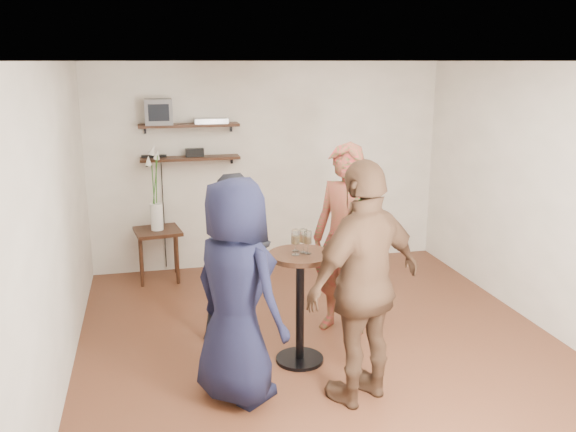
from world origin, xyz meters
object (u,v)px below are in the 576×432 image
at_px(dvd_deck, 211,121).
at_px(radio, 195,153).
at_px(side_table, 158,238).
at_px(person_plaid, 345,240).
at_px(person_brown, 365,284).
at_px(person_navy, 236,292).
at_px(crt_monitor, 158,112).
at_px(person_dark, 239,257).
at_px(drinks_table, 300,293).

height_order(dvd_deck, radio, dvd_deck).
xyz_separation_m(side_table, person_plaid, (1.73, -1.91, 0.41)).
bearing_deg(dvd_deck, side_table, -163.75).
bearing_deg(person_brown, person_navy, -39.44).
distance_m(crt_monitor, person_navy, 3.32).
bearing_deg(dvd_deck, person_dark, -89.58).
bearing_deg(person_plaid, drinks_table, -90.00).
bearing_deg(side_table, crt_monitor, 66.83).
distance_m(side_table, person_plaid, 2.61).
distance_m(person_dark, person_brown, 1.55).
bearing_deg(person_plaid, person_brown, -53.32).
bearing_deg(drinks_table, radio, 104.12).
xyz_separation_m(radio, person_brown, (0.99, -3.33, -0.56)).
distance_m(radio, person_dark, 2.13).
xyz_separation_m(side_table, drinks_table, (1.16, -2.43, 0.12)).
relative_size(radio, person_dark, 0.14).
distance_m(dvd_deck, person_dark, 2.28).
xyz_separation_m(crt_monitor, person_plaid, (1.64, -2.11, -1.08)).
relative_size(side_table, person_dark, 0.39).
bearing_deg(drinks_table, side_table, 115.49).
relative_size(person_dark, person_brown, 0.84).
relative_size(crt_monitor, person_navy, 0.18).
xyz_separation_m(dvd_deck, side_table, (-0.70, -0.20, -1.37)).
xyz_separation_m(radio, person_navy, (0.04, -3.09, -0.63)).
xyz_separation_m(person_plaid, person_dark, (-1.01, 0.12, -0.13)).
xyz_separation_m(crt_monitor, person_dark, (0.63, -2.00, -1.21)).
xyz_separation_m(dvd_deck, person_plaid, (1.03, -2.11, -0.96)).
bearing_deg(dvd_deck, drinks_table, -80.19).
distance_m(dvd_deck, radio, 0.43).
bearing_deg(person_plaid, side_table, -179.84).
bearing_deg(person_navy, person_plaid, -87.23).
bearing_deg(person_dark, dvd_deck, 55.68).
distance_m(crt_monitor, person_dark, 2.42).
bearing_deg(crt_monitor, person_plaid, -52.15).
bearing_deg(drinks_table, dvd_deck, 99.81).
bearing_deg(person_navy, crt_monitor, -28.24).
bearing_deg(person_plaid, person_dark, -138.64).
bearing_deg(dvd_deck, radio, 180.00).
bearing_deg(crt_monitor, dvd_deck, 0.00).
bearing_deg(side_table, drinks_table, -64.51).
bearing_deg(side_table, person_plaid, -47.82).
xyz_separation_m(drinks_table, person_navy, (-0.62, -0.46, 0.24)).
xyz_separation_m(dvd_deck, person_navy, (-0.17, -3.09, -1.01)).
bearing_deg(radio, drinks_table, -75.88).
height_order(side_table, person_plaid, person_plaid).
xyz_separation_m(person_navy, person_brown, (0.95, -0.24, 0.07)).
relative_size(crt_monitor, person_brown, 0.17).
bearing_deg(person_brown, dvd_deck, -102.10).
relative_size(drinks_table, person_brown, 0.53).
bearing_deg(person_plaid, radio, 168.28).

